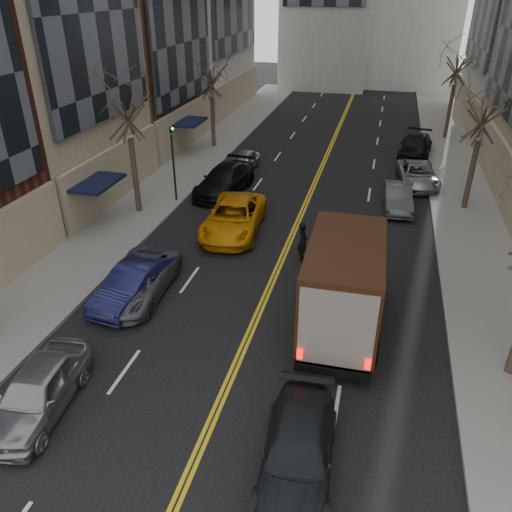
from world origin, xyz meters
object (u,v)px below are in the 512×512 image
(ups_truck, at_px, (344,283))
(taxi, at_px, (234,217))
(observer_sedan, at_px, (298,451))
(pedestrian, at_px, (303,242))

(ups_truck, height_order, taxi, ups_truck)
(ups_truck, distance_m, observer_sedan, 6.78)
(taxi, bearing_deg, observer_sedan, -71.13)
(observer_sedan, distance_m, pedestrian, 11.43)
(ups_truck, xyz_separation_m, observer_sedan, (-0.44, -6.66, -1.19))
(observer_sedan, distance_m, taxi, 14.54)
(ups_truck, height_order, observer_sedan, ups_truck)
(observer_sedan, height_order, pedestrian, pedestrian)
(taxi, bearing_deg, pedestrian, -32.46)
(observer_sedan, bearing_deg, pedestrian, 95.73)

